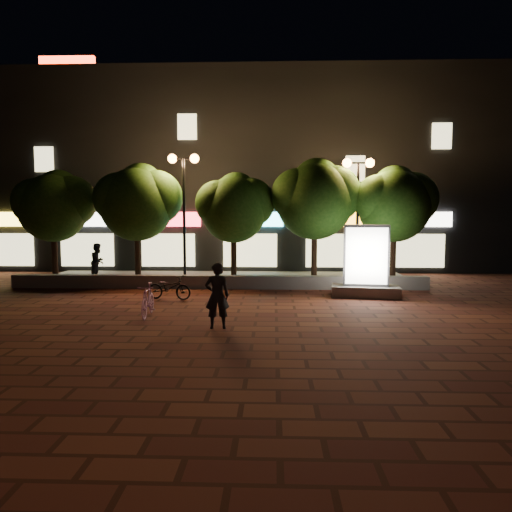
{
  "coord_description": "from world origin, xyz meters",
  "views": [
    {
      "loc": [
        2.14,
        -14.28,
        2.86
      ],
      "look_at": [
        1.56,
        1.5,
        1.48
      ],
      "focal_mm": 33.78,
      "sensor_mm": 36.0,
      "label": 1
    }
  ],
  "objects_px": {
    "tree_left": "(138,200)",
    "scooter_parked": "(169,287)",
    "tree_mid": "(235,205)",
    "street_lamp_right": "(358,188)",
    "ad_kiosk": "(366,268)",
    "tree_far_left": "(55,203)",
    "pedestrian": "(98,261)",
    "rider": "(217,296)",
    "scooter_pink": "(148,300)",
    "tree_right": "(316,196)",
    "tree_far_right": "(395,201)",
    "street_lamp_left": "(184,185)"
  },
  "relations": [
    {
      "from": "scooter_pink",
      "to": "tree_right",
      "type": "bearing_deg",
      "value": 48.96
    },
    {
      "from": "tree_mid",
      "to": "tree_far_right",
      "type": "distance_m",
      "value": 6.5
    },
    {
      "from": "tree_left",
      "to": "street_lamp_right",
      "type": "bearing_deg",
      "value": -1.68
    },
    {
      "from": "street_lamp_right",
      "to": "pedestrian",
      "type": "xyz_separation_m",
      "value": [
        -10.8,
        0.54,
        -3.04
      ]
    },
    {
      "from": "street_lamp_right",
      "to": "rider",
      "type": "xyz_separation_m",
      "value": [
        -4.76,
        -7.68,
        -3.06
      ]
    },
    {
      "from": "tree_left",
      "to": "tree_mid",
      "type": "distance_m",
      "value": 4.0
    },
    {
      "from": "tree_far_right",
      "to": "scooter_pink",
      "type": "relative_size",
      "value": 3.07
    },
    {
      "from": "tree_right",
      "to": "scooter_parked",
      "type": "xyz_separation_m",
      "value": [
        -5.21,
        -3.91,
        -3.16
      ]
    },
    {
      "from": "tree_right",
      "to": "rider",
      "type": "height_order",
      "value": "tree_right"
    },
    {
      "from": "ad_kiosk",
      "to": "rider",
      "type": "distance_m",
      "value": 6.67
    },
    {
      "from": "tree_right",
      "to": "street_lamp_right",
      "type": "relative_size",
      "value": 1.02
    },
    {
      "from": "ad_kiosk",
      "to": "pedestrian",
      "type": "relative_size",
      "value": 1.61
    },
    {
      "from": "tree_far_right",
      "to": "tree_far_left",
      "type": "bearing_deg",
      "value": -180.0
    },
    {
      "from": "tree_left",
      "to": "pedestrian",
      "type": "relative_size",
      "value": 3.16
    },
    {
      "from": "tree_far_left",
      "to": "street_lamp_left",
      "type": "relative_size",
      "value": 0.89
    },
    {
      "from": "tree_left",
      "to": "street_lamp_right",
      "type": "relative_size",
      "value": 0.98
    },
    {
      "from": "street_lamp_left",
      "to": "rider",
      "type": "distance_m",
      "value": 8.62
    },
    {
      "from": "tree_far_left",
      "to": "rider",
      "type": "xyz_separation_m",
      "value": [
        7.69,
        -7.95,
        -2.46
      ]
    },
    {
      "from": "scooter_parked",
      "to": "pedestrian",
      "type": "bearing_deg",
      "value": 56.24
    },
    {
      "from": "tree_far_right",
      "to": "street_lamp_left",
      "type": "xyz_separation_m",
      "value": [
        -8.55,
        -0.26,
        0.66
      ]
    },
    {
      "from": "tree_right",
      "to": "scooter_parked",
      "type": "relative_size",
      "value": 3.29
    },
    {
      "from": "tree_left",
      "to": "street_lamp_left",
      "type": "relative_size",
      "value": 0.94
    },
    {
      "from": "tree_far_right",
      "to": "tree_right",
      "type": "bearing_deg",
      "value": 180.0
    },
    {
      "from": "tree_far_left",
      "to": "tree_left",
      "type": "height_order",
      "value": "tree_left"
    },
    {
      "from": "tree_mid",
      "to": "pedestrian",
      "type": "bearing_deg",
      "value": 177.34
    },
    {
      "from": "tree_right",
      "to": "tree_far_left",
      "type": "bearing_deg",
      "value": -180.0
    },
    {
      "from": "street_lamp_left",
      "to": "tree_far_left",
      "type": "bearing_deg",
      "value": 177.24
    },
    {
      "from": "scooter_pink",
      "to": "rider",
      "type": "bearing_deg",
      "value": -34.9
    },
    {
      "from": "tree_mid",
      "to": "street_lamp_left",
      "type": "height_order",
      "value": "street_lamp_left"
    },
    {
      "from": "street_lamp_right",
      "to": "scooter_parked",
      "type": "relative_size",
      "value": 3.24
    },
    {
      "from": "pedestrian",
      "to": "rider",
      "type": "bearing_deg",
      "value": -137.03
    },
    {
      "from": "tree_far_left",
      "to": "tree_right",
      "type": "height_order",
      "value": "tree_right"
    },
    {
      "from": "tree_left",
      "to": "scooter_parked",
      "type": "relative_size",
      "value": 3.18
    },
    {
      "from": "street_lamp_right",
      "to": "tree_left",
      "type": "bearing_deg",
      "value": 178.32
    },
    {
      "from": "street_lamp_left",
      "to": "ad_kiosk",
      "type": "xyz_separation_m",
      "value": [
        6.83,
        -2.85,
        -3.02
      ]
    },
    {
      "from": "rider",
      "to": "street_lamp_right",
      "type": "bearing_deg",
      "value": -131.26
    },
    {
      "from": "tree_far_right",
      "to": "street_lamp_right",
      "type": "relative_size",
      "value": 0.96
    },
    {
      "from": "street_lamp_right",
      "to": "scooter_pink",
      "type": "xyz_separation_m",
      "value": [
        -6.85,
        -6.38,
        -3.43
      ]
    },
    {
      "from": "tree_far_left",
      "to": "tree_mid",
      "type": "height_order",
      "value": "tree_far_left"
    },
    {
      "from": "scooter_parked",
      "to": "tree_mid",
      "type": "bearing_deg",
      "value": -13.08
    },
    {
      "from": "street_lamp_right",
      "to": "ad_kiosk",
      "type": "distance_m",
      "value": 4.06
    },
    {
      "from": "tree_left",
      "to": "tree_mid",
      "type": "relative_size",
      "value": 1.09
    },
    {
      "from": "tree_far_right",
      "to": "rider",
      "type": "distance_m",
      "value": 10.46
    },
    {
      "from": "tree_far_left",
      "to": "tree_mid",
      "type": "bearing_deg",
      "value": -0.0
    },
    {
      "from": "tree_far_left",
      "to": "tree_mid",
      "type": "relative_size",
      "value": 1.03
    },
    {
      "from": "tree_left",
      "to": "scooter_parked",
      "type": "distance_m",
      "value": 5.38
    },
    {
      "from": "tree_far_right",
      "to": "scooter_parked",
      "type": "relative_size",
      "value": 3.09
    },
    {
      "from": "tree_mid",
      "to": "tree_left",
      "type": "bearing_deg",
      "value": 180.0
    },
    {
      "from": "tree_right",
      "to": "street_lamp_left",
      "type": "height_order",
      "value": "street_lamp_left"
    },
    {
      "from": "tree_far_left",
      "to": "ad_kiosk",
      "type": "distance_m",
      "value": 12.87
    }
  ]
}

